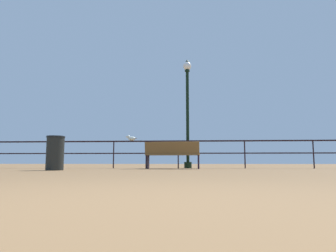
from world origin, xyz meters
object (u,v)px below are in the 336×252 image
bench_near_left (172,153)px  seagull_on_rail (131,138)px  trash_bin (55,153)px  lamppost_center (187,105)px

bench_near_left → seagull_on_rail: (-1.54, 0.90, 0.57)m
bench_near_left → seagull_on_rail: 1.87m
trash_bin → bench_near_left: bearing=31.8°
bench_near_left → trash_bin: 3.61m
trash_bin → lamppost_center: bearing=40.6°
bench_near_left → lamppost_center: (0.50, 1.15, 1.79)m
bench_near_left → trash_bin: (-3.06, -1.90, -0.04)m
seagull_on_rail → bench_near_left: bearing=-30.3°
seagull_on_rail → lamppost_center: bearing=7.2°
bench_near_left → lamppost_center: size_ratio=0.44×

